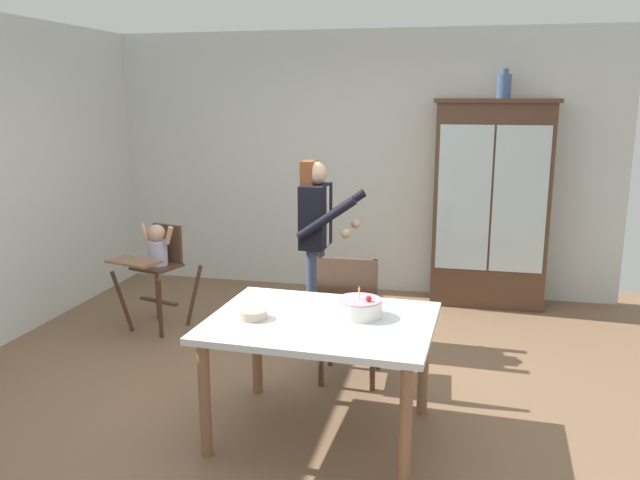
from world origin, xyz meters
name	(u,v)px	position (x,y,z in m)	size (l,w,h in m)	color
ground_plane	(293,392)	(0.00, 0.00, 0.00)	(6.24, 6.24, 0.00)	brown
wall_back	(357,163)	(0.00, 2.63, 1.35)	(5.32, 0.06, 2.70)	silver
china_cabinet	(490,204)	(1.36, 2.37, 1.02)	(1.14, 0.48, 2.02)	#4C3323
ceramic_vase	(504,85)	(1.43, 2.37, 2.14)	(0.13, 0.13, 0.27)	#3D567F
high_chair_with_toddler	(157,258)	(-1.50, 0.98, 0.65)	(0.71, 0.79, 0.95)	#4C3323
adult_person	(316,229)	(-0.07, 1.02, 0.97)	(0.50, 0.49, 1.53)	#3D4C6B
dining_table	(321,334)	(0.31, -0.49, 0.65)	(1.38, 1.08, 0.74)	silver
birthday_cake	(359,308)	(0.52, -0.39, 0.79)	(0.28, 0.28, 0.19)	white
serving_bowl	(253,314)	(-0.09, -0.57, 0.77)	(0.18, 0.18, 0.06)	#C6AD93
dining_chair_far_side	(349,310)	(0.35, 0.23, 0.56)	(0.45, 0.45, 0.96)	#4C3323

